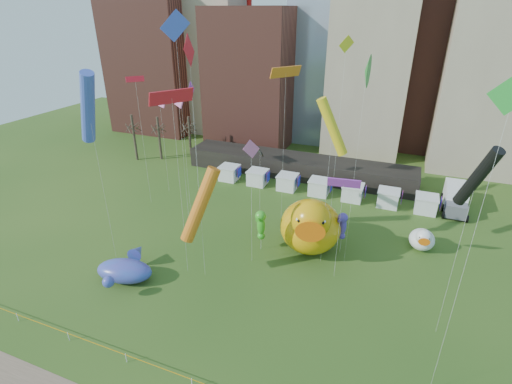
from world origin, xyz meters
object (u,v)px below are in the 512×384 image
at_px(seahorse_green, 261,223).
at_px(whale_inflatable, 125,269).
at_px(big_duck, 311,225).
at_px(small_duck, 422,239).
at_px(seahorse_purple, 343,224).
at_px(box_truck, 455,198).

distance_m(seahorse_green, whale_inflatable, 15.26).
distance_m(big_duck, small_duck, 13.27).
bearing_deg(seahorse_green, seahorse_purple, 19.18).
bearing_deg(seahorse_green, big_duck, 21.86).
bearing_deg(whale_inflatable, box_truck, 30.85).
bearing_deg(whale_inflatable, seahorse_green, 31.16).
bearing_deg(small_duck, big_duck, -160.51).
relative_size(big_duck, seahorse_purple, 2.00).
height_order(seahorse_green, box_truck, seahorse_green).
bearing_deg(whale_inflatable, seahorse_purple, 21.84).
height_order(big_duck, seahorse_purple, big_duck).
xyz_separation_m(seahorse_green, seahorse_purple, (8.74, 2.86, 0.20)).
bearing_deg(box_truck, small_duck, -107.96).
bearing_deg(seahorse_purple, big_duck, -147.70).
xyz_separation_m(big_duck, seahorse_green, (-5.28, -2.01, 0.17)).
bearing_deg(whale_inflatable, big_duck, 25.21).
xyz_separation_m(seahorse_green, whale_inflatable, (-11.05, -10.25, -2.38)).
xyz_separation_m(seahorse_purple, box_truck, (12.83, 16.81, -2.13)).
bearing_deg(small_duck, whale_inflatable, -151.72).
distance_m(seahorse_purple, box_truck, 21.25).
height_order(seahorse_green, seahorse_purple, seahorse_purple).
relative_size(seahorse_green, whale_inflatable, 0.67).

